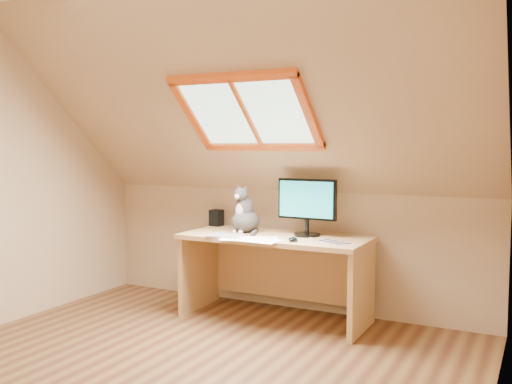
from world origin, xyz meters
The scene contains 10 objects.
ground centered at (0.00, 0.00, 0.00)m, with size 3.50×3.50×0.00m, color brown.
room_shell centered at (0.00, -0.09, 1.43)m, with size 3.52×3.52×2.41m.
desk centered at (0.07, 1.44, 0.46)m, with size 1.48×0.65×0.68m.
monitor centered at (0.30, 1.47, 0.93)m, with size 0.49×0.21×0.45m.
cat centered at (-0.22, 1.41, 0.82)m, with size 0.26×0.30×0.40m.
desk_speaker centered at (-0.62, 1.63, 0.75)m, with size 0.10×0.10×0.14m, color black.
graphics_tablet centered at (-0.25, 1.16, 0.68)m, with size 0.27×0.20×0.01m, color #B2B2B7.
mouse centered at (0.31, 1.17, 0.69)m, with size 0.06×0.11×0.03m, color black.
papers centered at (-0.01, 1.12, 0.68)m, with size 0.35×0.30×0.01m.
cables centered at (0.50, 1.26, 0.68)m, with size 0.51×0.26×0.01m.
Camera 1 is at (1.96, -2.66, 1.38)m, focal length 40.00 mm.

